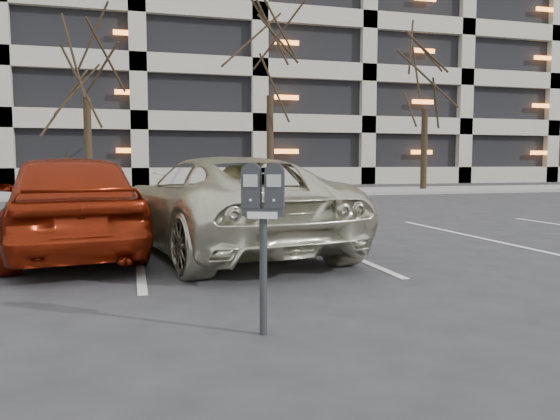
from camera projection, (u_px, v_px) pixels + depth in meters
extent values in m
plane|color=#28282B|center=(275.00, 281.00, 5.90)|extent=(140.00, 140.00, 0.00)
cube|color=gray|center=(171.00, 194.00, 21.27)|extent=(80.00, 4.00, 0.12)
cube|color=silver|center=(139.00, 252.00, 7.74)|extent=(0.10, 5.20, 0.00)
cube|color=silver|center=(325.00, 245.00, 8.47)|extent=(0.10, 5.20, 0.00)
cube|color=silver|center=(481.00, 238.00, 9.21)|extent=(0.10, 5.20, 0.00)
cube|color=black|center=(314.00, 59.00, 40.93)|extent=(49.92, 19.20, 18.00)
cylinder|color=black|center=(88.00, 147.00, 20.32)|extent=(0.28, 0.28, 3.68)
cylinder|color=black|center=(270.00, 145.00, 22.15)|extent=(0.28, 0.28, 3.97)
cylinder|color=black|center=(424.00, 151.00, 24.00)|extent=(0.28, 0.28, 3.60)
cylinder|color=black|center=(263.00, 275.00, 4.03)|extent=(0.06, 0.06, 0.90)
cube|color=black|center=(263.00, 212.00, 3.99)|extent=(0.32, 0.20, 0.06)
cube|color=silver|center=(262.00, 215.00, 3.94)|extent=(0.21, 0.08, 0.05)
cube|color=gray|center=(250.00, 181.00, 3.92)|extent=(0.10, 0.04, 0.09)
cube|color=gray|center=(274.00, 181.00, 3.90)|extent=(0.10, 0.04, 0.09)
imported|color=beige|center=(223.00, 204.00, 7.85)|extent=(3.10, 5.22, 1.36)
cube|color=#F04405|center=(206.00, 156.00, 6.88)|extent=(0.10, 0.20, 0.01)
imported|color=maroon|center=(68.00, 203.00, 7.45)|extent=(2.38, 4.46, 1.44)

